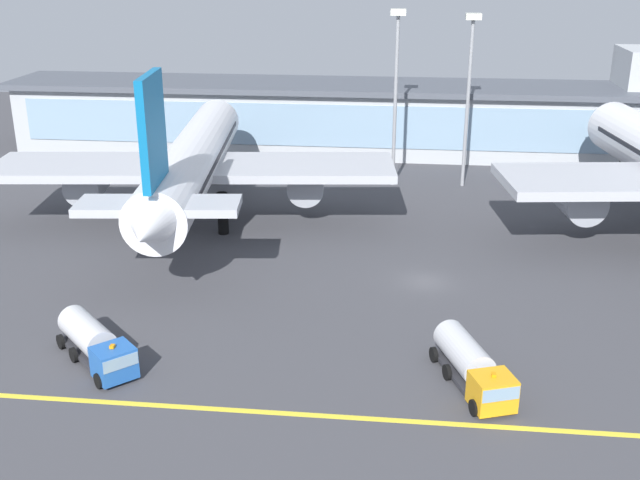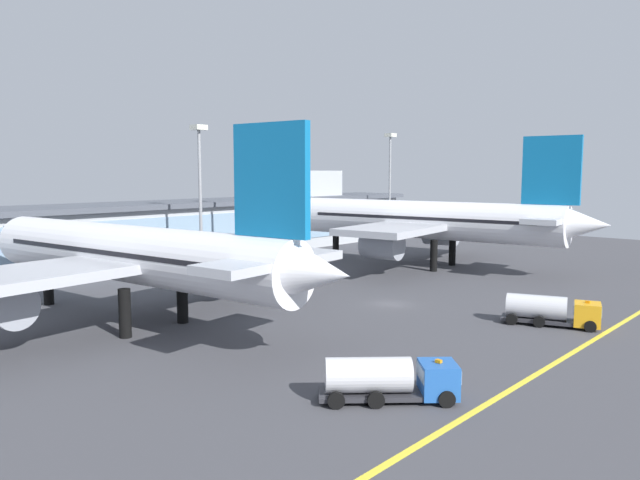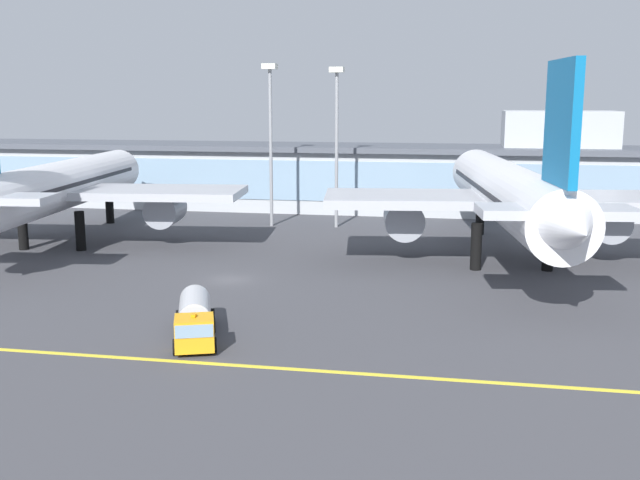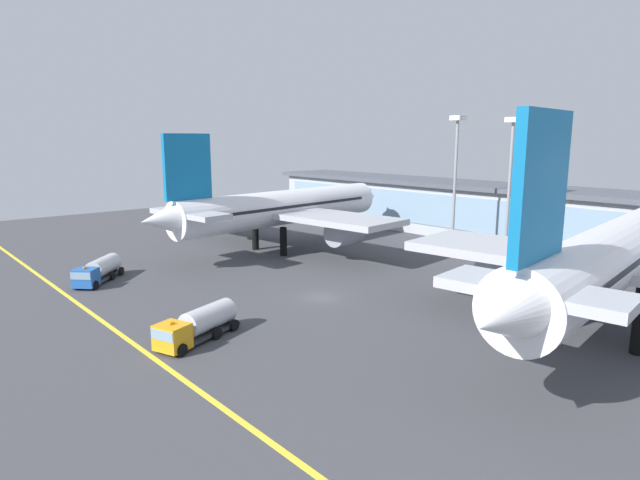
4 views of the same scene
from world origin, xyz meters
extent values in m
plane|color=#424247|center=(0.00, 0.00, 0.00)|extent=(180.00, 180.00, 0.00)
cube|color=yellow|center=(0.00, -22.00, 0.01)|extent=(144.00, 0.50, 0.01)
cube|color=#ADB2B7|center=(0.00, 46.90, 4.58)|extent=(117.65, 12.00, 9.16)
cube|color=#84A3BC|center=(0.00, 40.85, 5.04)|extent=(112.94, 0.20, 5.86)
cube|color=#4C515B|center=(0.00, 46.90, 9.56)|extent=(120.65, 14.00, 0.80)
cube|color=#ADB2B7|center=(35.29, 48.90, 12.16)|extent=(16.00, 10.00, 6.00)
cylinder|color=black|center=(-27.41, 9.55, 2.23)|extent=(1.10, 1.10, 4.46)
cylinder|color=black|center=(-20.76, 10.28, 2.23)|extent=(1.10, 1.10, 4.46)
cylinder|color=black|center=(-26.10, 28.40, 2.23)|extent=(1.10, 1.10, 4.46)
cylinder|color=white|center=(-24.43, 13.13, 6.97)|extent=(9.93, 40.79, 5.58)
cone|color=white|center=(-26.81, 34.88, 6.97)|extent=(5.81, 5.56, 5.30)
cone|color=white|center=(-22.03, -8.90, 7.39)|extent=(5.38, 6.61, 4.74)
cube|color=#84A3BC|center=(-26.45, 31.61, 7.95)|extent=(4.58, 4.33, 1.67)
cube|color=black|center=(-24.43, 13.13, 7.39)|extent=(9.29, 34.37, 0.45)
cube|color=#B7BAC1|center=(-24.43, 13.13, 6.27)|extent=(43.20, 14.25, 0.89)
cylinder|color=#999EA8|center=(-36.39, 13.29, 4.07)|extent=(4.45, 5.65, 3.90)
cylinder|color=#999EA8|center=(-12.79, 15.86, 4.07)|extent=(4.45, 5.65, 3.90)
cube|color=#0F6BA8|center=(-22.50, -4.55, 14.22)|extent=(1.46, 7.31, 8.92)
cube|color=#B7BAC1|center=(-22.50, -4.55, 7.81)|extent=(13.97, 5.89, 0.71)
cylinder|color=black|center=(22.96, 8.59, 2.37)|extent=(1.10, 1.10, 4.74)
cylinder|color=black|center=(30.01, 9.52, 2.37)|extent=(1.10, 1.10, 4.74)
cylinder|color=black|center=(23.87, 28.85, 2.37)|extent=(1.10, 1.10, 4.74)
cylinder|color=white|center=(26.03, 12.50, 7.40)|extent=(11.55, 43.81, 5.92)
cone|color=white|center=(22.96, 35.78, 7.40)|extent=(6.27, 6.02, 5.62)
cone|color=white|center=(29.14, -11.07, 7.84)|extent=(5.84, 7.11, 5.03)
cube|color=#84A3BC|center=(23.42, 32.30, 8.44)|extent=(4.94, 4.69, 1.78)
cube|color=black|center=(26.03, 12.50, 7.84)|extent=(10.70, 36.93, 0.47)
cube|color=#B7BAC1|center=(26.03, 12.50, 6.66)|extent=(38.60, 15.24, 0.95)
cylinder|color=#999EA8|center=(15.40, 12.67, 4.32)|extent=(4.85, 6.14, 4.14)
cylinder|color=#999EA8|center=(36.25, 15.42, 4.32)|extent=(4.85, 6.14, 4.14)
cube|color=#0F6BA8|center=(28.53, -6.44, 15.10)|extent=(1.73, 7.84, 9.47)
cube|color=#B7BAC1|center=(28.53, -6.44, 8.29)|extent=(12.54, 6.31, 0.76)
cylinder|color=black|center=(-20.34, -18.55, 0.55)|extent=(0.98, 1.00, 1.10)
cylinder|color=black|center=(-22.20, -20.37, 0.55)|extent=(0.98, 1.00, 1.10)
cylinder|color=black|center=(-23.48, -15.33, 0.55)|extent=(0.98, 1.00, 1.10)
cylinder|color=black|center=(-25.34, -17.15, 0.55)|extent=(0.98, 1.00, 1.10)
cylinder|color=black|center=(-25.24, -13.53, 0.55)|extent=(0.98, 1.00, 1.10)
cylinder|color=black|center=(-27.10, -15.35, 0.55)|extent=(0.98, 1.00, 1.10)
cube|color=#2D2D33|center=(-24.29, -16.37, 0.45)|extent=(6.96, 7.04, 0.30)
cube|color=#235BB2|center=(-21.46, -19.27, 1.40)|extent=(3.50, 3.49, 2.20)
cube|color=#84A3BC|center=(-21.46, -19.27, 1.88)|extent=(3.49, 3.49, 0.88)
cylinder|color=silver|center=(-24.66, -15.98, 1.75)|extent=(5.54, 5.60, 2.30)
cube|color=orange|center=(-21.46, -19.27, 2.62)|extent=(0.30, 0.40, 0.20)
cylinder|color=black|center=(5.15, -19.99, 0.55)|extent=(0.65, 1.14, 1.10)
cylinder|color=black|center=(2.70, -20.86, 0.55)|extent=(0.65, 1.14, 1.10)
cylinder|color=black|center=(3.64, -15.75, 0.55)|extent=(0.65, 1.14, 1.10)
cylinder|color=black|center=(1.20, -16.62, 0.55)|extent=(0.65, 1.14, 1.10)
cylinder|color=black|center=(2.80, -13.38, 0.55)|extent=(0.65, 1.14, 1.10)
cylinder|color=black|center=(0.35, -14.25, 0.55)|extent=(0.65, 1.14, 1.10)
cube|color=#2D2D33|center=(2.48, -16.36, 0.45)|extent=(4.74, 7.91, 0.30)
cube|color=orange|center=(3.84, -20.17, 1.40)|extent=(3.23, 3.08, 2.20)
cube|color=#84A3BC|center=(3.84, -20.17, 1.88)|extent=(3.17, 3.13, 0.88)
cylinder|color=silver|center=(2.30, -15.85, 1.75)|extent=(4.04, 6.03, 2.30)
cube|color=orange|center=(3.84, -20.17, 2.62)|extent=(0.30, 0.40, 0.20)
cylinder|color=gray|center=(-3.59, 30.27, 10.33)|extent=(0.44, 0.44, 20.67)
cube|color=silver|center=(-3.59, 30.27, 21.02)|extent=(1.80, 1.80, 0.70)
cylinder|color=gray|center=(5.16, 30.83, 10.10)|extent=(0.44, 0.44, 20.21)
cube|color=silver|center=(5.16, 30.83, 20.56)|extent=(1.80, 1.80, 0.70)
cylinder|color=gray|center=(46.11, 33.54, 10.98)|extent=(0.44, 0.44, 21.95)
cube|color=silver|center=(46.11, 33.54, 22.30)|extent=(1.80, 1.80, 0.70)
camera|label=1|loc=(-2.40, -63.23, 27.62)|focal=42.93mm
camera|label=2|loc=(-54.78, -39.23, 14.85)|focal=33.85mm
camera|label=3|loc=(20.87, -65.54, 16.87)|focal=41.59mm
camera|label=4|loc=(44.87, -39.03, 18.09)|focal=30.09mm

